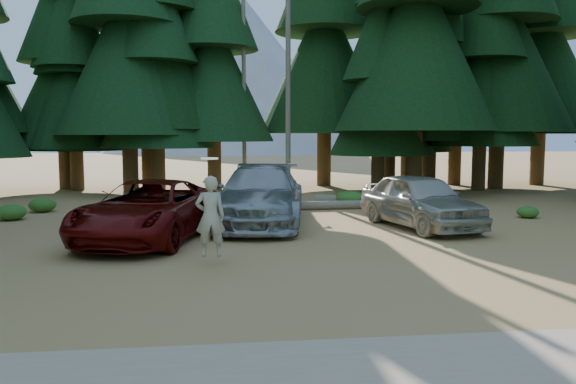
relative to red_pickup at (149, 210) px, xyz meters
name	(u,v)px	position (x,y,z in m)	size (l,w,h in m)	color
ground	(330,260)	(4.23, -2.91, -0.78)	(160.00, 160.00, 0.00)	#AB8948
forest_belt_north	(270,192)	(4.23, 12.09, -0.78)	(36.00, 7.00, 22.00)	black
snag_front	(288,65)	(5.03, 11.59, 5.22)	(0.24, 0.24, 12.00)	slate
snag_back	(244,89)	(3.03, 13.09, 4.22)	(0.20, 0.20, 10.00)	slate
mountain_peak	(219,78)	(1.64, 85.33, 11.93)	(48.00, 50.00, 28.00)	gray
red_pickup	(149,210)	(0.00, 0.00, 0.00)	(2.59, 5.61, 1.56)	#5F0908
silver_minivan_center	(261,195)	(3.07, 2.29, 0.12)	(2.51, 6.18, 1.79)	#A6A9AF
silver_minivan_right	(420,200)	(7.72, 1.15, 0.03)	(1.90, 4.73, 1.61)	#BBB5A6
frisbee_player	(210,216)	(1.64, -3.09, 0.27)	(0.66, 0.46, 2.07)	beige
log_left	(230,202)	(2.20, 7.12, -0.63)	(0.31, 0.31, 4.32)	slate
log_mid	(340,205)	(6.24, 5.49, -0.62)	(0.32, 0.32, 3.90)	slate
log_right	(385,200)	(8.30, 6.62, -0.60)	(0.36, 0.36, 5.56)	slate
shrub_far_left	(42,205)	(-4.48, 5.99, -0.52)	(0.93, 0.93, 0.51)	#2A5A1B
shrub_left	(210,212)	(1.48, 3.85, -0.58)	(0.72, 0.72, 0.40)	#2A5A1B
shrub_center_left	(281,197)	(4.23, 7.09, -0.47)	(1.13, 1.13, 0.62)	#2A5A1B
shrub_center_right	(348,197)	(6.88, 6.99, -0.51)	(0.96, 0.96, 0.53)	#2A5A1B
shrub_right	(351,199)	(6.84, 6.26, -0.48)	(1.07, 1.07, 0.59)	#2A5A1B
shrub_far_right	(414,195)	(9.60, 7.00, -0.46)	(1.18, 1.18, 0.65)	#2A5A1B
shrub_edge_west	(11,212)	(-4.87, 4.09, -0.52)	(0.93, 0.93, 0.51)	#2A5A1B
shrub_edge_east	(528,212)	(11.97, 2.59, -0.58)	(0.71, 0.71, 0.39)	#2A5A1B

